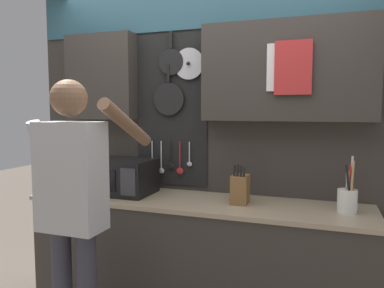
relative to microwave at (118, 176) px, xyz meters
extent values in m
cube|color=#38332D|center=(0.63, -0.01, -0.61)|extent=(2.37, 0.57, 0.90)
cube|color=tan|center=(0.63, -0.01, -0.15)|extent=(2.40, 0.60, 0.03)
cube|color=#38332D|center=(0.63, 0.30, 0.20)|extent=(2.97, 0.04, 2.54)
cube|color=#2D5666|center=(0.63, 0.27, 1.30)|extent=(2.93, 0.02, 0.36)
cube|color=#38332D|center=(-0.26, 0.20, 0.77)|extent=(0.60, 0.16, 0.69)
cube|color=#38332D|center=(1.22, 0.20, 0.77)|extent=(1.18, 0.16, 0.69)
cube|color=black|center=(0.33, 0.27, 0.50)|extent=(0.59, 0.01, 1.19)
cylinder|color=black|center=(0.35, 0.24, 0.88)|extent=(0.20, 0.02, 0.20)
cube|color=black|center=(0.35, 0.24, 1.05)|extent=(0.02, 0.02, 0.13)
cylinder|color=black|center=(0.32, 0.24, 0.59)|extent=(0.25, 0.02, 0.25)
cube|color=black|center=(0.32, 0.24, 0.79)|extent=(0.02, 0.02, 0.14)
cylinder|color=silver|center=(0.49, 0.24, 0.86)|extent=(0.24, 0.01, 0.24)
sphere|color=black|center=(0.49, 0.23, 0.86)|extent=(0.03, 0.03, 0.03)
cylinder|color=silver|center=(0.17, 0.24, 0.17)|extent=(0.01, 0.01, 0.19)
ellipsoid|color=silver|center=(0.17, 0.24, 0.06)|extent=(0.05, 0.01, 0.05)
cylinder|color=silver|center=(0.25, 0.24, 0.15)|extent=(0.01, 0.01, 0.23)
ellipsoid|color=silver|center=(0.25, 0.24, 0.02)|extent=(0.05, 0.01, 0.04)
cylinder|color=black|center=(0.33, 0.24, 0.17)|extent=(0.01, 0.01, 0.18)
ellipsoid|color=black|center=(0.33, 0.24, 0.06)|extent=(0.06, 0.01, 0.05)
cylinder|color=red|center=(0.41, 0.24, 0.15)|extent=(0.01, 0.01, 0.22)
ellipsoid|color=red|center=(0.41, 0.24, 0.03)|extent=(0.06, 0.01, 0.05)
cylinder|color=silver|center=(0.49, 0.24, 0.18)|extent=(0.01, 0.01, 0.16)
ellipsoid|color=silver|center=(0.49, 0.24, 0.09)|extent=(0.04, 0.01, 0.04)
cube|color=white|center=(1.21, 0.11, 0.79)|extent=(0.22, 0.02, 0.32)
cube|color=red|center=(1.27, 0.10, 0.79)|extent=(0.24, 0.02, 0.36)
cube|color=black|center=(0.00, 0.00, 0.00)|extent=(0.53, 0.36, 0.26)
cube|color=black|center=(-0.06, -0.18, 0.00)|extent=(0.29, 0.01, 0.16)
cube|color=#333338|center=(0.19, -0.18, 0.00)|extent=(0.12, 0.01, 0.20)
cube|color=brown|center=(0.95, 0.00, -0.03)|extent=(0.11, 0.15, 0.19)
cylinder|color=black|center=(0.92, -0.03, 0.10)|extent=(0.02, 0.03, 0.07)
cylinder|color=black|center=(0.94, -0.03, 0.10)|extent=(0.02, 0.03, 0.08)
cylinder|color=black|center=(0.96, -0.03, 0.10)|extent=(0.02, 0.03, 0.07)
cylinder|color=black|center=(0.99, -0.03, 0.09)|extent=(0.02, 0.03, 0.06)
cylinder|color=white|center=(1.63, 0.00, -0.06)|extent=(0.12, 0.12, 0.15)
cylinder|color=tan|center=(1.65, -0.02, 0.06)|extent=(0.03, 0.06, 0.27)
cylinder|color=silver|center=(1.63, 0.00, 0.02)|extent=(0.03, 0.02, 0.19)
cylinder|color=silver|center=(1.63, 0.01, 0.04)|extent=(0.05, 0.04, 0.23)
cylinder|color=tan|center=(1.64, 0.02, 0.03)|extent=(0.02, 0.03, 0.21)
cylinder|color=silver|center=(1.65, 0.01, 0.08)|extent=(0.02, 0.03, 0.30)
cylinder|color=red|center=(1.65, 0.00, 0.05)|extent=(0.04, 0.02, 0.24)
cylinder|color=black|center=(1.63, -0.02, 0.05)|extent=(0.05, 0.05, 0.25)
cylinder|color=tan|center=(1.62, 0.00, 0.03)|extent=(0.04, 0.05, 0.20)
cube|color=#BCBCBC|center=(0.08, -0.67, 0.12)|extent=(0.38, 0.22, 0.64)
sphere|color=brown|center=(0.08, -0.67, 0.58)|extent=(0.21, 0.21, 0.21)
cylinder|color=#BCBCBC|center=(-0.15, -0.62, 0.17)|extent=(0.08, 0.24, 0.57)
cylinder|color=brown|center=(0.31, -0.41, 0.42)|extent=(0.08, 0.55, 0.32)
camera|label=1|loc=(1.49, -2.47, 0.51)|focal=35.00mm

